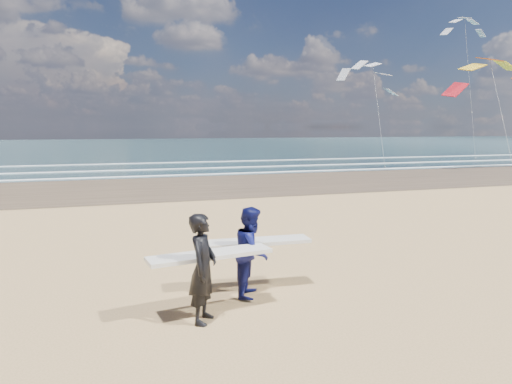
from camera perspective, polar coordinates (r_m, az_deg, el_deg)
name	(u,v)px	position (r m, az deg, el deg)	size (l,w,h in m)	color
wet_sand_strip	(441,175)	(33.80, 22.07, 2.00)	(220.00, 12.00, 0.01)	#493B27
ocean	(236,145)	(82.79, -2.49, 5.87)	(220.00, 100.00, 0.02)	#1A363A
foam_breakers	(364,163)	(42.04, 13.30, 3.52)	(220.00, 11.70, 0.05)	white
surfer_near	(204,267)	(7.80, -6.53, -9.24)	(2.25, 1.18, 1.86)	black
surfer_far	(252,251)	(8.93, -0.48, -7.35)	(2.23, 1.20, 1.75)	#0D114B
kite_0	(496,90)	(38.68, 27.83, 11.24)	(7.50, 4.93, 9.78)	slate
kite_1	(377,101)	(40.98, 14.89, 10.98)	(5.93, 4.75, 9.83)	slate
kite_5	(469,77)	(55.08, 25.09, 12.91)	(5.43, 4.70, 16.09)	slate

